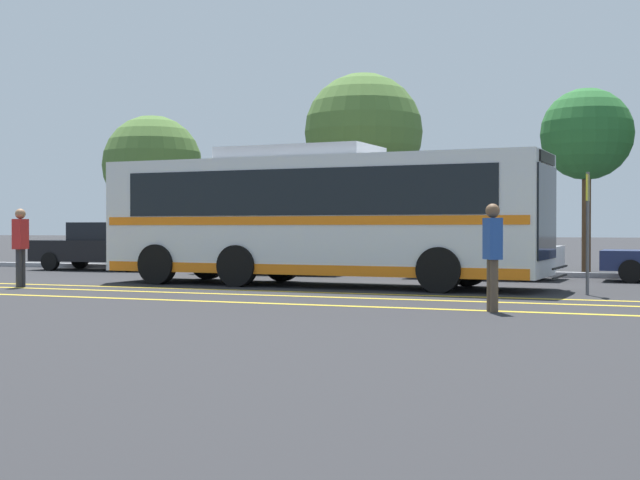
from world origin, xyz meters
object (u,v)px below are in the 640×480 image
Objects in this scene: pedestrian_0 at (493,250)px; tree_1 at (363,133)px; parked_car_0 at (102,247)px; tree_3 at (587,135)px; parked_car_1 at (270,251)px; tree_2 at (152,165)px; parked_car_2 at (484,253)px; transit_bus at (320,214)px; pedestrian_1 at (20,242)px; bus_stop_sign at (588,218)px.

pedestrian_0 is 0.26× the size of tree_1.
tree_3 is at bearing -77.74° from parked_car_0.
tree_2 is at bearing -125.15° from parked_car_1.
tree_1 is at bearing 45.83° from parked_car_2.
tree_3 is at bearing -9.20° from tree_1.
transit_bus is 6.19× the size of pedestrian_0.
tree_2 is (-15.51, 14.36, 2.75)m from pedestrian_0.
tree_1 is 8.27m from tree_2.
pedestrian_1 is 13.03m from bus_stop_sign.
parked_car_2 is at bearing -94.57° from parked_car_0.
parked_car_0 is 1.75× the size of bus_stop_sign.
tree_3 reaches higher than parked_car_2.
transit_bus is at bearing -94.62° from bus_stop_sign.
pedestrian_0 is 21.31m from tree_2.
bus_stop_sign is at bearing -90.88° from pedestrian_1.
tree_1 is (-8.56, 10.89, 3.19)m from bus_stop_sign.
parked_car_0 is 5.37m from tree_2.
parked_car_0 is 2.49× the size of pedestrian_0.
parked_car_1 is at bearing -33.37° from tree_2.
parked_car_0 is 1.07× the size of parked_car_2.
parked_car_2 is at bearing -145.61° from bus_stop_sign.
parked_car_0 is at bearing -93.96° from parked_car_1.
pedestrian_0 is (8.50, -9.74, 0.35)m from parked_car_1.
pedestrian_1 reaches higher than parked_car_1.
parked_car_0 is 6.26m from parked_car_1.
tree_2 reaches higher than parked_car_1.
pedestrian_0 is (14.76, -9.98, 0.27)m from parked_car_0.
parked_car_1 is 7.03m from tree_1.
pedestrian_0 is at bearing -64.33° from tree_1.
tree_1 reaches higher than parked_car_0.
parked_car_2 is at bearing 146.24° from transit_bus.
bus_stop_sign is (15.96, -5.55, 0.84)m from parked_car_0.
pedestrian_1 is at bearing -72.26° from tree_2.
tree_2 is at bearing -117.84° from bus_stop_sign.
parked_car_2 is 1.64× the size of bus_stop_sign.
transit_bus is at bearing -75.35° from pedestrian_1.
pedestrian_1 is at bearing -135.46° from tree_3.
parked_car_2 is 14.70m from tree_2.
tree_3 reaches higher than parked_car_1.
tree_2 is (-16.71, 9.93, 2.17)m from bus_stop_sign.
transit_bus is 1.95× the size of tree_3.
pedestrian_1 reaches higher than parked_car_0.
parked_car_1 is 8.95m from tree_2.
tree_2 is at bearing 178.91° from tree_3.
parked_car_0 is at bearing -144.18° from tree_1.
parked_car_0 is 0.97× the size of parked_car_1.
pedestrian_1 is at bearing -160.81° from parked_car_0.
pedestrian_0 is 0.31× the size of tree_3.
tree_2 reaches higher than parked_car_0.
parked_car_1 is 2.57× the size of pedestrian_0.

